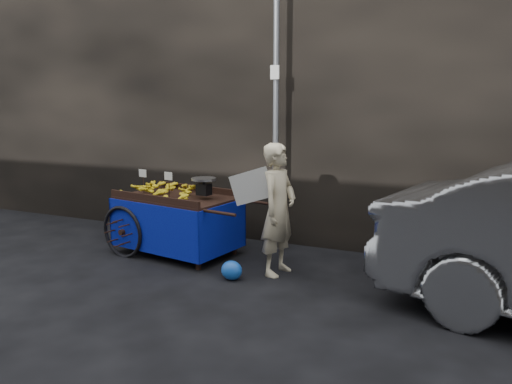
% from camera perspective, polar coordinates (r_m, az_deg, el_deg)
% --- Properties ---
extents(ground, '(80.00, 80.00, 0.00)m').
position_cam_1_polar(ground, '(6.02, -5.17, -9.40)').
color(ground, black).
rests_on(ground, ground).
extents(building_wall, '(13.50, 2.00, 5.00)m').
position_cam_1_polar(building_wall, '(7.92, 6.55, 13.69)').
color(building_wall, black).
rests_on(building_wall, ground).
extents(street_pole, '(0.12, 0.10, 4.00)m').
position_cam_1_polar(street_pole, '(6.71, 2.30, 10.14)').
color(street_pole, slate).
rests_on(street_pole, ground).
extents(banana_cart, '(2.22, 1.28, 1.14)m').
position_cam_1_polar(banana_cart, '(6.75, -9.30, -1.11)').
color(banana_cart, black).
rests_on(banana_cart, ground).
extents(vendor, '(0.83, 0.62, 1.56)m').
position_cam_1_polar(vendor, '(5.85, 2.55, -1.99)').
color(vendor, '#C0B18E').
rests_on(vendor, ground).
extents(plastic_bag, '(0.25, 0.20, 0.23)m').
position_cam_1_polar(plastic_bag, '(5.81, -2.81, -8.94)').
color(plastic_bag, blue).
rests_on(plastic_bag, ground).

